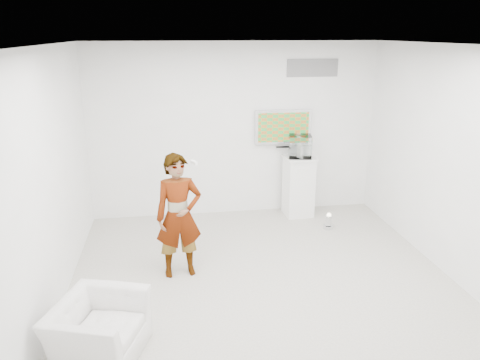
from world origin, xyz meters
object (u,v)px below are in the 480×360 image
Objects in this scene: armchair at (98,330)px; tv at (283,127)px; pedestal at (298,186)px; floor_uplight at (329,221)px; person at (179,216)px.

tv is at bearing -17.64° from armchair.
armchair is at bearing -126.86° from tv.
floor_uplight is (0.34, -0.71, -0.40)m from pedestal.
pedestal is (3.01, 3.42, 0.24)m from armchair.
floor_uplight is at bearing -64.43° from pedestal.
armchair is at bearing -140.94° from floor_uplight.
tv is 4.79m from armchair.
tv reaches higher than floor_uplight.
floor_uplight is (2.48, 1.14, -0.71)m from person.
pedestal is (2.15, 1.85, -0.30)m from person.
pedestal is 4.08× the size of floor_uplight.
pedestal is at bearing -22.12° from armchair.
person is 1.57× the size of pedestal.
pedestal is at bearing 33.30° from person.
person is at bearing -139.29° from pedestal.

